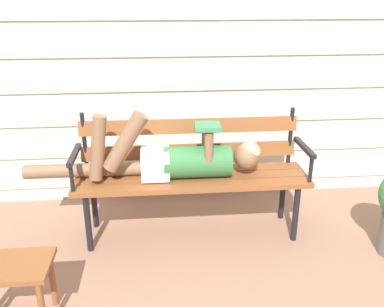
{
  "coord_description": "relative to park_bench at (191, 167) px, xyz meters",
  "views": [
    {
      "loc": [
        -0.25,
        -2.57,
        1.74
      ],
      "look_at": [
        0.0,
        0.17,
        0.65
      ],
      "focal_mm": 38.89,
      "sensor_mm": 36.0,
      "label": 1
    }
  ],
  "objects": [
    {
      "name": "ground_plane",
      "position": [
        -0.0,
        -0.24,
        -0.52
      ],
      "size": [
        12.0,
        12.0,
        0.0
      ],
      "primitive_type": "plane",
      "color": "#936B56"
    },
    {
      "name": "reclining_person",
      "position": [
        -0.13,
        -0.07,
        0.1
      ],
      "size": [
        1.69,
        0.26,
        0.52
      ],
      "color": "#33703D"
    },
    {
      "name": "footstool",
      "position": [
        -1.05,
        -0.89,
        -0.21
      ],
      "size": [
        0.42,
        0.3,
        0.38
      ],
      "color": "brown",
      "rests_on": "ground"
    },
    {
      "name": "house_siding",
      "position": [
        -0.0,
        0.61,
        0.74
      ],
      "size": [
        4.31,
        0.08,
        2.52
      ],
      "color": "beige",
      "rests_on": "ground"
    },
    {
      "name": "park_bench",
      "position": [
        0.0,
        0.0,
        0.0
      ],
      "size": [
        1.69,
        0.43,
        0.92
      ],
      "color": "brown",
      "rests_on": "ground"
    }
  ]
}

